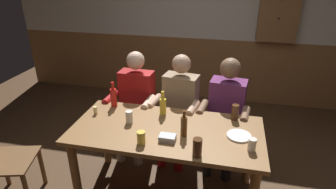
{
  "coord_description": "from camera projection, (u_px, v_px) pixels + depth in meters",
  "views": [
    {
      "loc": [
        0.51,
        -2.17,
        2.13
      ],
      "look_at": [
        0.0,
        0.06,
        1.08
      ],
      "focal_mm": 30.37,
      "sensor_mm": 36.0,
      "label": 1
    }
  ],
  "objects": [
    {
      "name": "plate_0",
      "position": [
        239.0,
        136.0,
        2.48
      ],
      "size": [
        0.21,
        0.21,
        0.01
      ],
      "primitive_type": "cylinder",
      "color": "white",
      "rests_on": "dining_table"
    },
    {
      "name": "bottle_0",
      "position": [
        163.0,
        105.0,
        2.81
      ],
      "size": [
        0.07,
        0.07,
        0.25
      ],
      "color": "gold",
      "rests_on": "dining_table"
    },
    {
      "name": "back_wall_wainscot",
      "position": [
        199.0,
        68.0,
        4.86
      ],
      "size": [
        6.38,
        0.12,
        1.04
      ],
      "primitive_type": "cube",
      "color": "brown",
      "rests_on": "ground_plane"
    },
    {
      "name": "pint_glass_0",
      "position": [
        252.0,
        145.0,
        2.27
      ],
      "size": [
        0.07,
        0.07,
        0.11
      ],
      "primitive_type": "cylinder",
      "color": "white",
      "rests_on": "dining_table"
    },
    {
      "name": "pint_glass_2",
      "position": [
        197.0,
        148.0,
        2.2
      ],
      "size": [
        0.07,
        0.07,
        0.16
      ],
      "primitive_type": "cylinder",
      "color": "#4C2D19",
      "rests_on": "dining_table"
    },
    {
      "name": "dining_table",
      "position": [
        167.0,
        139.0,
        2.65
      ],
      "size": [
        1.74,
        0.84,
        0.76
      ],
      "color": "brown",
      "rests_on": "ground_plane"
    },
    {
      "name": "bottle_1",
      "position": [
        114.0,
        97.0,
        2.97
      ],
      "size": [
        0.07,
        0.07,
        0.27
      ],
      "color": "red",
      "rests_on": "dining_table"
    },
    {
      "name": "wall_dart_cabinet",
      "position": [
        278.0,
        18.0,
        4.14
      ],
      "size": [
        0.56,
        0.15,
        0.7
      ],
      "color": "brown"
    },
    {
      "name": "pint_glass_4",
      "position": [
        141.0,
        138.0,
        2.36
      ],
      "size": [
        0.07,
        0.07,
        0.11
      ],
      "primitive_type": "cylinder",
      "color": "#E5C64C",
      "rests_on": "dining_table"
    },
    {
      "name": "person_0",
      "position": [
        135.0,
        100.0,
        3.31
      ],
      "size": [
        0.55,
        0.5,
        1.25
      ],
      "rotation": [
        0.0,
        0.0,
        3.09
      ],
      "color": "#AD1919",
      "rests_on": "ground_plane"
    },
    {
      "name": "chair_empty_near_left",
      "position": [
        0.0,
        158.0,
        2.66
      ],
      "size": [
        0.54,
        0.54,
        0.88
      ],
      "rotation": [
        0.0,
        0.0,
        -1.3
      ],
      "color": "brown",
      "rests_on": "ground_plane"
    },
    {
      "name": "table_candle",
      "position": [
        95.0,
        110.0,
        2.84
      ],
      "size": [
        0.04,
        0.04,
        0.08
      ],
      "primitive_type": "cylinder",
      "color": "#F9E08C",
      "rests_on": "dining_table"
    },
    {
      "name": "person_1",
      "position": [
        179.0,
        105.0,
        3.21
      ],
      "size": [
        0.56,
        0.56,
        1.25
      ],
      "rotation": [
        0.0,
        0.0,
        2.99
      ],
      "color": "#997F60",
      "rests_on": "ground_plane"
    },
    {
      "name": "pint_glass_3",
      "position": [
        129.0,
        117.0,
        2.67
      ],
      "size": [
        0.07,
        0.07,
        0.12
      ],
      "primitive_type": "cylinder",
      "color": "white",
      "rests_on": "dining_table"
    },
    {
      "name": "bottle_2",
      "position": [
        184.0,
        126.0,
        2.46
      ],
      "size": [
        0.06,
        0.06,
        0.24
      ],
      "color": "#593314",
      "rests_on": "dining_table"
    },
    {
      "name": "condiment_caddy",
      "position": [
        167.0,
        138.0,
        2.42
      ],
      "size": [
        0.14,
        0.1,
        0.05
      ],
      "primitive_type": "cube",
      "color": "#B2B7BC",
      "rests_on": "dining_table"
    },
    {
      "name": "person_2",
      "position": [
        226.0,
        109.0,
        3.1
      ],
      "size": [
        0.55,
        0.57,
        1.25
      ],
      "rotation": [
        0.0,
        0.0,
        3.02
      ],
      "color": "#6B2D66",
      "rests_on": "ground_plane"
    },
    {
      "name": "pint_glass_1",
      "position": [
        235.0,
        112.0,
        2.73
      ],
      "size": [
        0.07,
        0.07,
        0.15
      ],
      "primitive_type": "cylinder",
      "color": "#4C2D19",
      "rests_on": "dining_table"
    }
  ]
}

